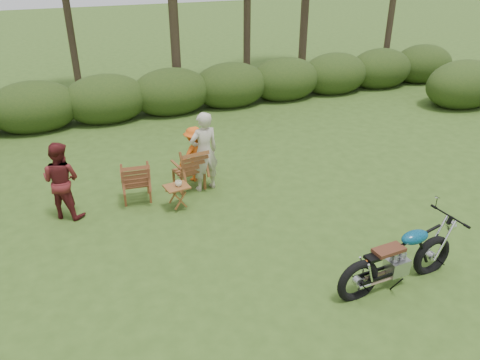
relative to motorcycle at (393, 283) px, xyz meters
name	(u,v)px	position (x,y,z in m)	size (l,w,h in m)	color
ground	(322,276)	(-0.94, 0.59, 0.00)	(80.00, 80.00, 0.00)	#324B19
motorcycle	(393,283)	(0.00, 0.00, 0.00)	(2.05, 0.78, 1.17)	#0C73A4
lawn_chair_right	(190,188)	(-1.99, 4.34, 0.00)	(0.67, 0.67, 0.98)	#5D2C17
lawn_chair_left	(138,199)	(-3.14, 4.25, 0.00)	(0.64, 0.64, 0.93)	#5B2A16
side_table	(177,197)	(-2.46, 3.58, 0.25)	(0.48, 0.40, 0.50)	brown
cup	(179,184)	(-2.42, 3.57, 0.55)	(0.14, 0.14, 0.11)	beige
adult_a	(205,189)	(-1.68, 4.17, 0.00)	(0.63, 0.42, 1.74)	#B9B098
adult_b	(68,215)	(-4.54, 4.14, 0.00)	(0.74, 0.58, 1.53)	maroon
child	(196,179)	(-1.73, 4.68, 0.00)	(0.80, 0.46, 1.25)	#D85614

